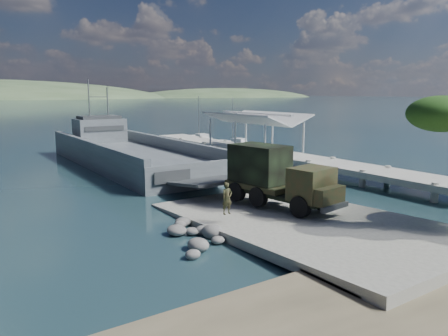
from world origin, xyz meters
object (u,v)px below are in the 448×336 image
(sailboat_near, at_px, (234,144))
(sailboat_far, at_px, (199,139))
(military_truck, at_px, (276,176))
(landing_craft, at_px, (129,158))
(soldier, at_px, (227,205))
(pier, at_px, (261,147))

(sailboat_near, distance_m, sailboat_far, 8.32)
(military_truck, distance_m, sailboat_near, 33.94)
(landing_craft, height_order, sailboat_far, landing_craft)
(landing_craft, relative_size, soldier, 18.58)
(soldier, distance_m, sailboat_far, 44.05)
(pier, bearing_deg, sailboat_near, 67.56)
(pier, xyz_separation_m, landing_craft, (-12.97, 5.35, -0.81))
(pier, bearing_deg, sailboat_far, 77.49)
(pier, relative_size, soldier, 25.05)
(military_truck, xyz_separation_m, soldier, (-4.44, -1.16, -0.93))
(military_truck, distance_m, sailboat_far, 41.05)
(pier, bearing_deg, soldier, -133.24)
(soldier, relative_size, sailboat_near, 0.25)
(pier, distance_m, sailboat_far, 21.25)
(soldier, bearing_deg, sailboat_near, 51.49)
(military_truck, height_order, sailboat_far, sailboat_far)
(pier, relative_size, sailboat_near, 6.32)
(sailboat_near, bearing_deg, soldier, -145.70)
(sailboat_near, bearing_deg, pier, -132.24)
(landing_craft, xyz_separation_m, sailboat_far, (17.57, 15.36, -0.41))
(soldier, height_order, sailboat_near, sailboat_near)
(pier, relative_size, military_truck, 5.43)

